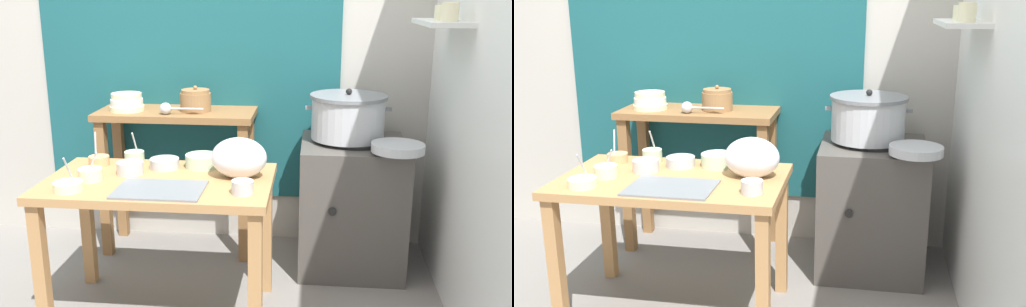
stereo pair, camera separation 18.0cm
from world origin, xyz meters
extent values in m
cube|color=#B2ADA3|center=(0.10, 1.10, 1.30)|extent=(4.40, 0.10, 2.60)
cube|color=#195156|center=(-0.15, 1.04, 1.35)|extent=(1.90, 0.02, 2.10)
cube|color=white|center=(1.40, 0.20, 1.30)|extent=(0.10, 3.20, 2.60)
cube|color=silver|center=(1.25, 0.40, 1.45)|extent=(0.20, 0.56, 0.02)
cylinder|color=beige|center=(1.25, 0.23, 1.51)|extent=(0.08, 0.08, 0.09)
cylinder|color=beige|center=(1.25, 0.37, 1.50)|extent=(0.09, 0.09, 0.07)
cube|color=#B27F4C|center=(-0.10, 0.04, 0.70)|extent=(1.10, 0.66, 0.04)
cube|color=#B27F4C|center=(-0.60, -0.24, 0.34)|extent=(0.06, 0.06, 0.68)
cube|color=#B27F4C|center=(0.40, -0.24, 0.34)|extent=(0.06, 0.06, 0.68)
cube|color=#B27F4C|center=(-0.60, 0.32, 0.34)|extent=(0.06, 0.06, 0.68)
cube|color=#B27F4C|center=(0.40, 0.32, 0.34)|extent=(0.06, 0.06, 0.68)
cube|color=olive|center=(-0.19, 0.83, 0.88)|extent=(0.96, 0.40, 0.04)
cube|color=olive|center=(-0.62, 0.68, 0.43)|extent=(0.06, 0.06, 0.86)
cube|color=olive|center=(0.24, 0.68, 0.43)|extent=(0.06, 0.06, 0.86)
cube|color=olive|center=(-0.62, 0.98, 0.43)|extent=(0.06, 0.06, 0.86)
cube|color=olive|center=(0.24, 0.98, 0.43)|extent=(0.06, 0.06, 0.86)
cube|color=#4C4742|center=(0.88, 0.70, 0.38)|extent=(0.60, 0.60, 0.76)
cylinder|color=black|center=(0.88, 0.70, 0.77)|extent=(0.36, 0.36, 0.02)
cylinder|color=black|center=(0.76, 0.40, 0.45)|extent=(0.04, 0.02, 0.04)
cylinder|color=#B7BABF|center=(0.84, 0.72, 0.90)|extent=(0.42, 0.42, 0.23)
cylinder|color=slate|center=(0.84, 0.72, 1.02)|extent=(0.44, 0.44, 0.02)
sphere|color=black|center=(0.84, 0.72, 1.05)|extent=(0.04, 0.04, 0.04)
cube|color=slate|center=(0.61, 0.72, 0.96)|extent=(0.04, 0.02, 0.02)
cube|color=slate|center=(1.06, 0.72, 0.96)|extent=(0.04, 0.02, 0.02)
cylinder|color=olive|center=(-0.07, 0.83, 0.96)|extent=(0.19, 0.19, 0.11)
cylinder|color=olive|center=(-0.07, 0.83, 1.02)|extent=(0.17, 0.17, 0.02)
sphere|color=olive|center=(-0.07, 0.83, 1.04)|extent=(0.02, 0.02, 0.02)
cylinder|color=beige|center=(-0.49, 0.80, 0.92)|extent=(0.21, 0.21, 0.03)
cylinder|color=silver|center=(-0.49, 0.80, 0.95)|extent=(0.20, 0.20, 0.04)
cylinder|color=beige|center=(-0.49, 0.80, 0.99)|extent=(0.18, 0.18, 0.03)
sphere|color=#B7BABF|center=(-0.23, 0.71, 0.94)|extent=(0.07, 0.07, 0.07)
cylinder|color=#B7BABF|center=(-0.10, 0.72, 0.94)|extent=(0.19, 0.02, 0.01)
cube|color=slate|center=(-0.04, -0.13, 0.72)|extent=(0.40, 0.28, 0.01)
ellipsoid|color=white|center=(0.29, 0.11, 0.82)|extent=(0.27, 0.19, 0.20)
cylinder|color=#B7BABF|center=(1.09, 0.45, 0.80)|extent=(0.28, 0.28, 0.05)
cylinder|color=#B7BABF|center=(-0.26, 0.11, 0.75)|extent=(0.13, 0.13, 0.06)
cylinder|color=beige|center=(-0.26, 0.11, 0.78)|extent=(0.11, 0.11, 0.01)
cylinder|color=beige|center=(-0.42, -0.01, 0.75)|extent=(0.11, 0.11, 0.06)
cylinder|color=brown|center=(-0.42, -0.01, 0.77)|extent=(0.10, 0.10, 0.01)
cylinder|color=#B7BABF|center=(-0.41, 0.00, 0.79)|extent=(0.08, 0.05, 0.14)
cylinder|color=#B7BABF|center=(-0.11, 0.22, 0.75)|extent=(0.15, 0.15, 0.05)
cylinder|color=beige|center=(-0.11, 0.22, 0.77)|extent=(0.13, 0.13, 0.01)
cylinder|color=#B7BABF|center=(0.34, -0.13, 0.75)|extent=(0.10, 0.10, 0.06)
cylinder|color=beige|center=(0.34, -0.13, 0.78)|extent=(0.09, 0.09, 0.01)
cylinder|color=beige|center=(-0.46, -0.17, 0.74)|extent=(0.13, 0.13, 0.04)
cylinder|color=beige|center=(-0.46, -0.17, 0.76)|extent=(0.11, 0.11, 0.01)
cylinder|color=#B7BABF|center=(-0.44, -0.17, 0.81)|extent=(0.02, 0.09, 0.17)
cylinder|color=tan|center=(-0.47, 0.24, 0.74)|extent=(0.11, 0.11, 0.05)
cylinder|color=beige|center=(-0.47, 0.24, 0.76)|extent=(0.09, 0.09, 0.01)
cylinder|color=#B7BABF|center=(-0.48, 0.24, 0.81)|extent=(0.03, 0.07, 0.17)
cylinder|color=#B7D1AD|center=(-0.29, 0.29, 0.75)|extent=(0.10, 0.10, 0.07)
cylinder|color=brown|center=(-0.29, 0.29, 0.78)|extent=(0.09, 0.09, 0.01)
cylinder|color=#B7BABF|center=(-0.28, 0.29, 0.81)|extent=(0.02, 0.08, 0.17)
cylinder|color=#B7D1AD|center=(0.07, 0.26, 0.75)|extent=(0.17, 0.17, 0.07)
cylinder|color=brown|center=(0.07, 0.26, 0.78)|extent=(0.14, 0.14, 0.01)
camera|label=1|loc=(0.65, -2.54, 1.58)|focal=40.24mm
camera|label=2|loc=(0.83, -2.51, 1.58)|focal=40.24mm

